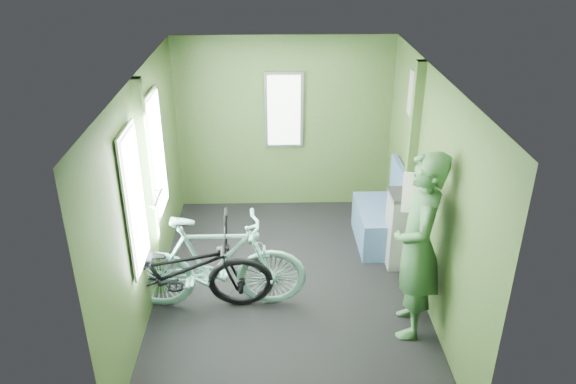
{
  "coord_description": "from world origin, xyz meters",
  "views": [
    {
      "loc": [
        -0.14,
        -4.96,
        3.59
      ],
      "look_at": [
        0.0,
        0.1,
        1.1
      ],
      "focal_mm": 35.0,
      "sensor_mm": 36.0,
      "label": 1
    }
  ],
  "objects_px": {
    "bicycle_mint": "(218,308)",
    "bench_seat": "(381,221)",
    "passenger": "(418,246)",
    "bicycle_black": "(179,311)",
    "waste_box": "(399,229)"
  },
  "relations": [
    {
      "from": "bicycle_mint",
      "to": "bench_seat",
      "type": "bearing_deg",
      "value": -56.8
    },
    {
      "from": "bicycle_mint",
      "to": "bench_seat",
      "type": "relative_size",
      "value": 1.84
    },
    {
      "from": "passenger",
      "to": "bench_seat",
      "type": "bearing_deg",
      "value": -170.66
    },
    {
      "from": "bicycle_mint",
      "to": "bench_seat",
      "type": "height_order",
      "value": "bench_seat"
    },
    {
      "from": "bicycle_black",
      "to": "passenger",
      "type": "height_order",
      "value": "passenger"
    },
    {
      "from": "bicycle_mint",
      "to": "passenger",
      "type": "relative_size",
      "value": 0.98
    },
    {
      "from": "waste_box",
      "to": "bench_seat",
      "type": "relative_size",
      "value": 0.91
    },
    {
      "from": "passenger",
      "to": "waste_box",
      "type": "height_order",
      "value": "passenger"
    },
    {
      "from": "bicycle_black",
      "to": "bicycle_mint",
      "type": "height_order",
      "value": "bicycle_mint"
    },
    {
      "from": "bicycle_black",
      "to": "waste_box",
      "type": "distance_m",
      "value": 2.55
    },
    {
      "from": "waste_box",
      "to": "passenger",
      "type": "bearing_deg",
      "value": -95.56
    },
    {
      "from": "waste_box",
      "to": "bench_seat",
      "type": "distance_m",
      "value": 0.5
    },
    {
      "from": "bicycle_mint",
      "to": "waste_box",
      "type": "height_order",
      "value": "waste_box"
    },
    {
      "from": "bicycle_black",
      "to": "bench_seat",
      "type": "xyz_separation_m",
      "value": [
        2.27,
        1.27,
        0.29
      ]
    },
    {
      "from": "bicycle_black",
      "to": "passenger",
      "type": "distance_m",
      "value": 2.47
    }
  ]
}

